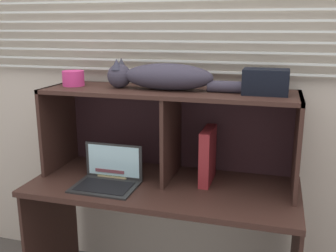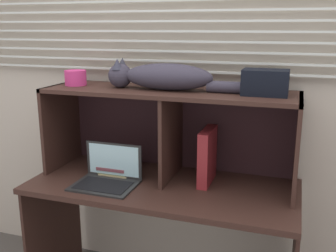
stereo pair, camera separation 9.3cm
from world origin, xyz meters
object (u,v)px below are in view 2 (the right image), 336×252
(cat, at_px, (163,77))
(book_stack, at_px, (120,166))
(small_basket, at_px, (76,78))
(laptop, at_px, (108,177))
(binder_upright, at_px, (207,156))
(storage_box, at_px, (265,82))

(cat, bearing_deg, book_stack, -179.98)
(small_basket, bearing_deg, laptop, -34.42)
(cat, bearing_deg, small_basket, 180.00)
(binder_upright, bearing_deg, laptop, -159.05)
(storage_box, bearing_deg, binder_upright, 180.00)
(cat, bearing_deg, laptop, -142.56)
(cat, xyz_separation_m, binder_upright, (0.25, 0.00, -0.42))
(laptop, distance_m, binder_upright, 0.55)
(laptop, bearing_deg, book_stack, 95.22)
(book_stack, bearing_deg, storage_box, 0.01)
(storage_box, bearing_deg, small_basket, 180.00)
(binder_upright, xyz_separation_m, small_basket, (-0.79, 0.00, 0.39))
(binder_upright, xyz_separation_m, storage_box, (0.28, 0.00, 0.41))
(small_basket, height_order, storage_box, storage_box)
(book_stack, distance_m, small_basket, 0.57)
(cat, relative_size, laptop, 2.37)
(book_stack, bearing_deg, cat, 0.02)
(laptop, bearing_deg, cat, 37.44)
(storage_box, bearing_deg, cat, -180.00)
(cat, distance_m, book_stack, 0.60)
(binder_upright, relative_size, book_stack, 1.22)
(binder_upright, bearing_deg, storage_box, 0.00)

